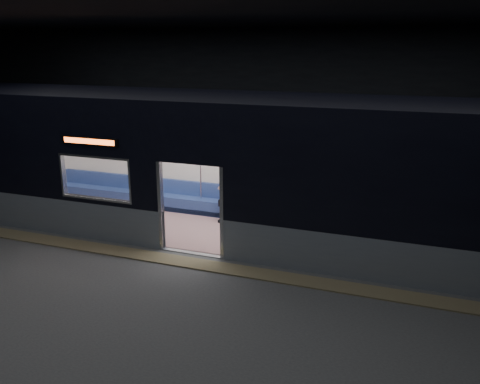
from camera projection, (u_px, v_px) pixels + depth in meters
The scene contains 7 objects.
station_floor at pixel (170, 273), 10.36m from camera, with size 24.00×14.00×0.01m, color #47494C.
station_envelope at pixel (162, 90), 9.33m from camera, with size 24.00×14.00×5.00m.
tactile_strip at pixel (182, 262), 10.84m from camera, with size 22.80×0.50×0.03m, color #8C7F59.
metro_car at pixel (217, 159), 12.13m from camera, with size 18.00×3.04×3.35m.
passenger at pixel (231, 189), 13.32m from camera, with size 0.45×0.76×1.46m.
handbag at pixel (229, 196), 13.13m from camera, with size 0.31×0.27×0.16m, color black.
transit_map at pixel (287, 167), 12.96m from camera, with size 0.95×0.03×0.62m, color white.
Camera 1 is at (4.64, -8.39, 4.47)m, focal length 38.00 mm.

